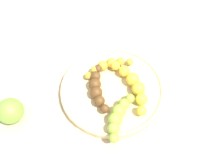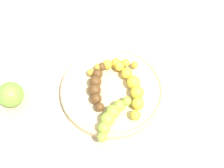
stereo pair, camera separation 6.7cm
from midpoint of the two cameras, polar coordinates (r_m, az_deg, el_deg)
The scene contains 7 objects.
ground_plane at distance 0.70m, azimuth 2.72°, elevation -1.91°, with size 2.40×2.40×0.00m, color tan.
fruit_bowl at distance 0.69m, azimuth 2.76°, elevation -1.38°, with size 0.29×0.29×0.02m.
banana_spotted at distance 0.71m, azimuth 2.71°, elevation 4.15°, with size 0.13×0.08×0.03m.
banana_overripe at distance 0.67m, azimuth -0.70°, elevation -0.66°, with size 0.11×0.12×0.03m.
banana_green at distance 0.62m, azimuth 2.96°, elevation -7.64°, with size 0.13×0.06×0.04m.
banana_yellow at distance 0.67m, azimuth 7.69°, elevation -1.12°, with size 0.10×0.17×0.04m.
apple_green at distance 0.70m, azimuth -19.75°, elevation -2.51°, with size 0.07×0.07×0.07m, color #72B238.
Camera 2 is at (-0.24, -0.28, 0.60)m, focal length 39.87 mm.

